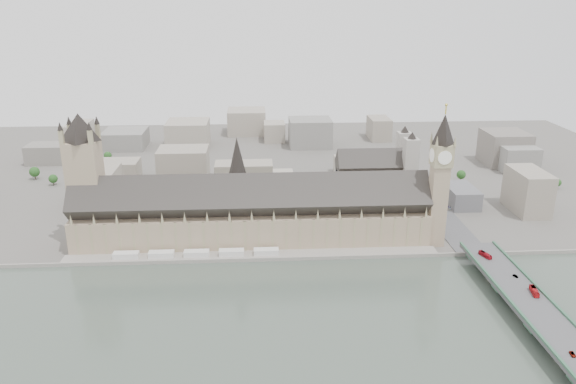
{
  "coord_description": "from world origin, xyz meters",
  "views": [
    {
      "loc": [
        4.06,
        -376.09,
        177.01
      ],
      "look_at": [
        28.14,
        32.58,
        35.55
      ],
      "focal_mm": 35.0,
      "sensor_mm": 36.0,
      "label": 1
    }
  ],
  "objects": [
    {
      "name": "embankment_wall",
      "position": [
        0.0,
        -15.0,
        1.5
      ],
      "size": [
        600.0,
        1.5,
        3.0
      ],
      "primitive_type": "cube",
      "color": "gray",
      "rests_on": "ground"
    },
    {
      "name": "terrace_tents",
      "position": [
        -40.0,
        -7.0,
        4.0
      ],
      "size": [
        118.0,
        7.0,
        4.0
      ],
      "color": "silver",
      "rests_on": "river_terrace"
    },
    {
      "name": "victoria_tower",
      "position": [
        -122.0,
        26.0,
        55.2
      ],
      "size": [
        30.0,
        30.0,
        100.0
      ],
      "color": "tan",
      "rests_on": "ground"
    },
    {
      "name": "car_grey",
      "position": [
        158.32,
        -149.39,
        10.92
      ],
      "size": [
        2.97,
        5.09,
        1.33
      ],
      "primitive_type": "imported",
      "rotation": [
        0.0,
        0.0,
        -0.17
      ],
      "color": "gray",
      "rests_on": "westminster_bridge"
    },
    {
      "name": "bridge_parapets",
      "position": [
        162.0,
        -132.0,
        10.82
      ],
      "size": [
        25.0,
        235.0,
        1.15
      ],
      "primitive_type": null,
      "color": "#366248",
      "rests_on": "westminster_bridge"
    },
    {
      "name": "central_tower",
      "position": [
        -10.0,
        26.0,
        57.92
      ],
      "size": [
        13.0,
        13.0,
        48.0
      ],
      "color": "gray",
      "rests_on": "ground"
    },
    {
      "name": "elizabeth_tower",
      "position": [
        138.0,
        8.0,
        58.09
      ],
      "size": [
        17.0,
        17.0,
        107.5
      ],
      "color": "tan",
      "rests_on": "ground"
    },
    {
      "name": "river_terrace",
      "position": [
        0.0,
        -7.5,
        1.0
      ],
      "size": [
        270.0,
        15.0,
        2.0
      ],
      "primitive_type": "cube",
      "color": "gray",
      "rests_on": "ground"
    },
    {
      "name": "red_bus_north",
      "position": [
        158.73,
        -37.55,
        11.8
      ],
      "size": [
        5.87,
        11.39,
        3.1
      ],
      "primitive_type": "imported",
      "rotation": [
        0.0,
        0.0,
        0.31
      ],
      "color": "#B41421",
      "rests_on": "westminster_bridge"
    },
    {
      "name": "red_bus_south",
      "position": [
        168.24,
        -88.6,
        11.96
      ],
      "size": [
        5.02,
        12.62,
        3.43
      ],
      "primitive_type": "imported",
      "rotation": [
        0.0,
        0.0,
        -0.18
      ],
      "color": "red",
      "rests_on": "westminster_bridge"
    },
    {
      "name": "city_skyline_inland",
      "position": [
        0.0,
        245.0,
        19.0
      ],
      "size": [
        720.0,
        360.0,
        38.0
      ],
      "primitive_type": null,
      "color": "gray",
      "rests_on": "ground"
    },
    {
      "name": "car_silver",
      "position": [
        166.59,
        -67.22,
        10.88
      ],
      "size": [
        2.66,
        4.07,
        1.27
      ],
      "primitive_type": "imported",
      "rotation": [
        0.0,
        0.0,
        0.38
      ],
      "color": "gray",
      "rests_on": "westminster_bridge"
    },
    {
      "name": "westminster_abbey",
      "position": [
        110.92,
        95.0,
        25.08
      ],
      "size": [
        68.0,
        36.0,
        64.0
      ],
      "color": "#9F988F",
      "rests_on": "ground"
    },
    {
      "name": "car_approach",
      "position": [
        165.54,
        55.66,
        11.06
      ],
      "size": [
        3.34,
        5.95,
        1.63
      ],
      "primitive_type": "imported",
      "rotation": [
        0.0,
        0.0,
        0.2
      ],
      "color": "gray",
      "rests_on": "westminster_bridge"
    },
    {
      "name": "palace_of_westminster",
      "position": [
        0.0,
        19.7,
        22.71
      ],
      "size": [
        265.0,
        40.73,
        55.44
      ],
      "color": "tan",
      "rests_on": "ground"
    },
    {
      "name": "ground",
      "position": [
        0.0,
        0.0,
        0.0
      ],
      "size": [
        900.0,
        900.0,
        0.0
      ],
      "primitive_type": "plane",
      "color": "#595651",
      "rests_on": "ground"
    },
    {
      "name": "park_trees",
      "position": [
        -10.0,
        60.0,
        7.5
      ],
      "size": [
        110.0,
        30.0,
        15.0
      ],
      "primitive_type": null,
      "color": "#204619",
      "rests_on": "ground"
    },
    {
      "name": "westminster_bridge",
      "position": [
        162.0,
        -87.5,
        5.12
      ],
      "size": [
        25.0,
        325.0,
        10.25
      ],
      "primitive_type": "cube",
      "color": "#474749",
      "rests_on": "ground"
    }
  ]
}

